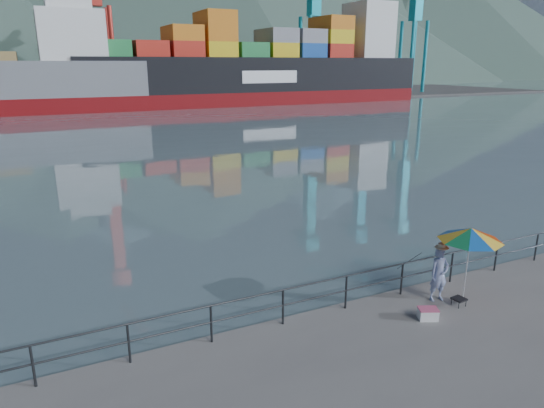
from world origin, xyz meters
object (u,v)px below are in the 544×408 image
at_px(fisherman, 439,274).
at_px(cooler_bag, 428,314).
at_px(beach_umbrella, 471,234).
at_px(container_ship, 266,68).

height_order(fisherman, cooler_bag, fisherman).
height_order(beach_umbrella, container_ship, container_ship).
xyz_separation_m(fisherman, beach_umbrella, (0.73, -0.31, 1.22)).
relative_size(fisherman, cooler_bag, 3.24).
bearing_deg(fisherman, container_ship, 76.55).
bearing_deg(beach_umbrella, cooler_bag, -166.11).
xyz_separation_m(beach_umbrella, cooler_bag, (-1.78, -0.44, -1.89)).
xyz_separation_m(beach_umbrella, container_ship, (26.76, 70.86, 3.79)).
height_order(fisherman, container_ship, container_ship).
distance_m(fisherman, container_ship, 75.88).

